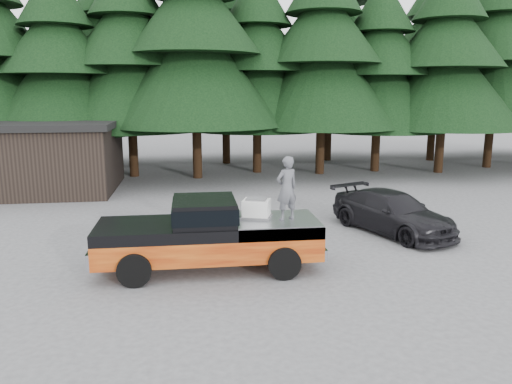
{
  "coord_description": "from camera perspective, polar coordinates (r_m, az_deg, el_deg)",
  "views": [
    {
      "loc": [
        -1.46,
        -12.67,
        4.68
      ],
      "look_at": [
        0.26,
        0.0,
        2.08
      ],
      "focal_mm": 35.0,
      "sensor_mm": 36.0,
      "label": 1
    }
  ],
  "objects": [
    {
      "name": "treeline",
      "position": [
        30.09,
        -4.3,
        17.25
      ],
      "size": [
        60.15,
        16.05,
        17.5
      ],
      "color": "black",
      "rests_on": "ground"
    },
    {
      "name": "ground",
      "position": [
        13.59,
        -1.11,
        -8.67
      ],
      "size": [
        120.0,
        120.0,
        0.0
      ],
      "primitive_type": "plane",
      "color": "#4D4D4F",
      "rests_on": "ground"
    },
    {
      "name": "parked_car",
      "position": [
        17.35,
        15.31,
        -2.26
      ],
      "size": [
        3.57,
        5.08,
        1.37
      ],
      "primitive_type": "imported",
      "rotation": [
        0.0,
        0.0,
        0.39
      ],
      "color": "black",
      "rests_on": "ground"
    },
    {
      "name": "man_on_bed",
      "position": [
        13.09,
        3.53,
        0.43
      ],
      "size": [
        0.73,
        0.61,
        1.7
      ],
      "primitive_type": "imported",
      "rotation": [
        0.0,
        0.0,
        3.54
      ],
      "color": "#515258",
      "rests_on": "pickup_truck"
    },
    {
      "name": "utility_building",
      "position": [
        25.98,
        -24.6,
        3.77
      ],
      "size": [
        8.4,
        6.4,
        3.3
      ],
      "color": "black",
      "rests_on": "ground"
    },
    {
      "name": "air_compressor",
      "position": [
        13.39,
        0.05,
        -1.96
      ],
      "size": [
        0.85,
        0.77,
        0.48
      ],
      "primitive_type": "cube",
      "rotation": [
        0.0,
        0.0,
        -0.32
      ],
      "color": "silver",
      "rests_on": "pickup_truck"
    },
    {
      "name": "pickup_truck",
      "position": [
        13.37,
        -5.41,
        -6.06
      ],
      "size": [
        6.0,
        2.04,
        1.33
      ],
      "primitive_type": null,
      "color": "orange",
      "rests_on": "ground"
    },
    {
      "name": "truck_cab",
      "position": [
        13.11,
        -5.92,
        -2.07
      ],
      "size": [
        1.66,
        1.9,
        0.59
      ],
      "primitive_type": "cube",
      "color": "black",
      "rests_on": "pickup_truck"
    }
  ]
}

